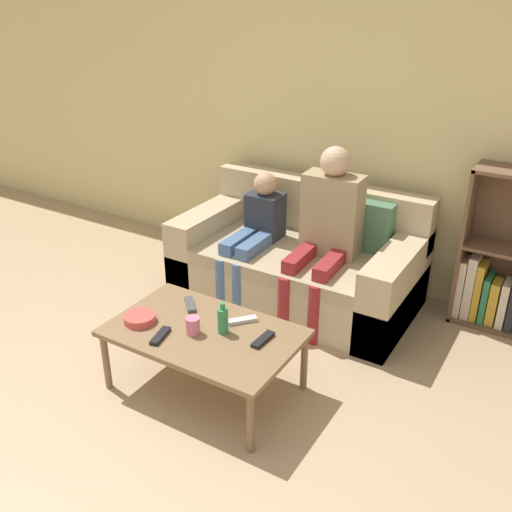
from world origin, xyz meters
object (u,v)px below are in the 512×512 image
object	(u,v)px
bookshelf	(512,272)
tv_remote_0	(263,340)
tv_remote_1	(160,336)
snack_bowl	(140,318)
couch	(299,264)
cup_near	(193,326)
person_adult	(327,223)
bottle	(223,320)
tv_remote_3	(190,304)
coffee_table	(204,336)
person_child	(255,230)
tv_remote_2	(242,320)

from	to	relation	value
bookshelf	tv_remote_0	bearing A→B (deg)	-123.36
tv_remote_1	snack_bowl	distance (m)	0.21
couch	tv_remote_0	bearing A→B (deg)	-72.15
bookshelf	cup_near	xyz separation A→B (m)	(-1.38, -1.67, 0.04)
person_adult	bottle	xyz separation A→B (m)	(-0.10, -1.11, -0.20)
couch	snack_bowl	world-z (taller)	couch
tv_remote_3	snack_bowl	distance (m)	0.32
coffee_table	person_child	world-z (taller)	person_child
tv_remote_0	tv_remote_2	bearing A→B (deg)	154.84
person_adult	snack_bowl	distance (m)	1.42
coffee_table	tv_remote_0	xyz separation A→B (m)	(0.34, 0.08, 0.05)
tv_remote_0	bottle	world-z (taller)	bottle
person_child	bottle	distance (m)	1.14
coffee_table	person_adult	xyz separation A→B (m)	(0.20, 1.16, 0.32)
bottle	person_child	bearing A→B (deg)	112.45
person_child	tv_remote_1	size ratio (longest dim) A/B	5.22
person_child	cup_near	bearing A→B (deg)	-76.05
person_child	bookshelf	bearing A→B (deg)	16.46
snack_bowl	bottle	xyz separation A→B (m)	(0.47, 0.16, 0.06)
tv_remote_1	tv_remote_3	bearing A→B (deg)	87.10
bookshelf	bottle	bearing A→B (deg)	-128.32
tv_remote_2	snack_bowl	size ratio (longest dim) A/B	0.89
tv_remote_1	tv_remote_2	bearing A→B (deg)	37.55
coffee_table	tv_remote_3	xyz separation A→B (m)	(-0.23, 0.18, 0.05)
bookshelf	person_child	world-z (taller)	bookshelf
snack_bowl	tv_remote_0	bearing A→B (deg)	15.61
couch	coffee_table	distance (m)	1.24
snack_bowl	person_adult	bearing A→B (deg)	65.98
couch	person_child	size ratio (longest dim) A/B	1.85
person_adult	person_child	bearing A→B (deg)	-176.06
bookshelf	snack_bowl	bearing A→B (deg)	-134.65
coffee_table	person_adult	bearing A→B (deg)	80.07
person_child	tv_remote_0	bearing A→B (deg)	-57.39
couch	person_child	xyz separation A→B (m)	(-0.30, -0.13, 0.25)
bookshelf	tv_remote_2	size ratio (longest dim) A/B	6.87
cup_near	tv_remote_1	world-z (taller)	cup_near
couch	cup_near	bearing A→B (deg)	-89.87
person_child	cup_near	world-z (taller)	person_child
bookshelf	snack_bowl	size ratio (longest dim) A/B	6.10
cup_near	tv_remote_3	distance (m)	0.30
person_child	tv_remote_2	bearing A→B (deg)	-63.47
person_child	tv_remote_2	world-z (taller)	person_child
cup_near	tv_remote_0	xyz separation A→B (m)	(0.37, 0.13, -0.04)
tv_remote_2	bookshelf	bearing A→B (deg)	90.54
coffee_table	snack_bowl	size ratio (longest dim) A/B	5.86
bookshelf	tv_remote_3	distance (m)	2.14
couch	bottle	bearing A→B (deg)	-83.37
tv_remote_0	coffee_table	bearing A→B (deg)	-163.52
person_child	tv_remote_1	distance (m)	1.30
coffee_table	tv_remote_3	size ratio (longest dim) A/B	6.84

